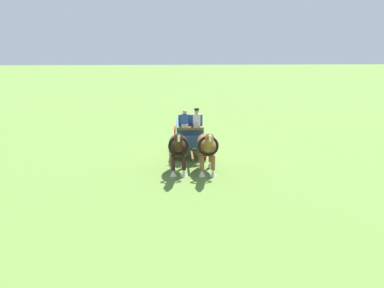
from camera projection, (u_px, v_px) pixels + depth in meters
ground_plane at (189, 153)px, 24.71m from camera, size 220.00×220.00×0.00m
show_wagon at (189, 133)px, 24.28m from camera, size 5.96×1.78×2.70m
draft_horse_near at (207, 145)px, 20.71m from camera, size 3.18×0.95×2.15m
draft_horse_off at (178, 146)px, 20.65m from camera, size 3.00×0.93×2.13m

